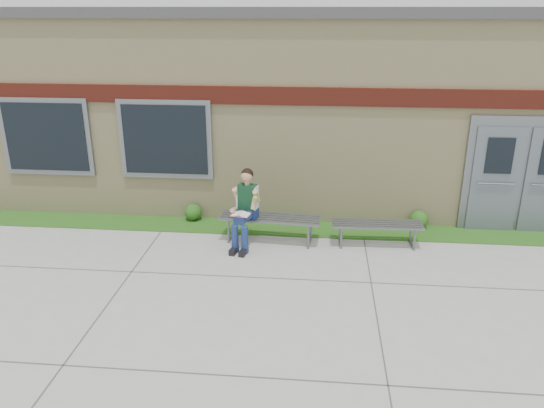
# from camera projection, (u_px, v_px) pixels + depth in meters

# --- Properties ---
(ground) EXTENTS (80.00, 80.00, 0.00)m
(ground) POSITION_uv_depth(u_px,v_px,m) (308.00, 296.00, 8.21)
(ground) COLOR #9E9E99
(ground) RESTS_ON ground
(grass_strip) EXTENTS (16.00, 0.80, 0.02)m
(grass_strip) POSITION_uv_depth(u_px,v_px,m) (312.00, 229.00, 10.63)
(grass_strip) COLOR #165316
(grass_strip) RESTS_ON ground
(school_building) EXTENTS (16.20, 6.22, 4.20)m
(school_building) POSITION_uv_depth(u_px,v_px,m) (318.00, 97.00, 13.06)
(school_building) COLOR beige
(school_building) RESTS_ON ground
(bench_left) EXTENTS (1.93, 0.69, 0.49)m
(bench_left) POSITION_uv_depth(u_px,v_px,m) (270.00, 222.00, 10.01)
(bench_left) COLOR slate
(bench_left) RESTS_ON ground
(bench_right) EXTENTS (1.69, 0.52, 0.43)m
(bench_right) POSITION_uv_depth(u_px,v_px,m) (377.00, 228.00, 9.85)
(bench_right) COLOR slate
(bench_right) RESTS_ON ground
(girl) EXTENTS (0.53, 0.90, 1.45)m
(girl) POSITION_uv_depth(u_px,v_px,m) (245.00, 207.00, 9.71)
(girl) COLOR navy
(girl) RESTS_ON ground
(shrub_mid) EXTENTS (0.35, 0.35, 0.35)m
(shrub_mid) POSITION_uv_depth(u_px,v_px,m) (193.00, 212.00, 11.02)
(shrub_mid) COLOR #165316
(shrub_mid) RESTS_ON grass_strip
(shrub_east) EXTENTS (0.36, 0.36, 0.36)m
(shrub_east) POSITION_uv_depth(u_px,v_px,m) (419.00, 219.00, 10.61)
(shrub_east) COLOR #165316
(shrub_east) RESTS_ON grass_strip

